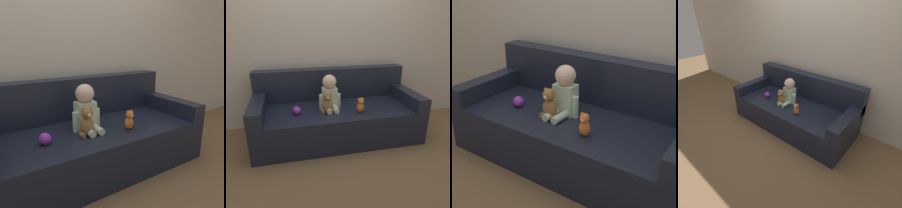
# 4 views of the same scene
# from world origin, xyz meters

# --- Properties ---
(ground_plane) EXTENTS (12.00, 12.00, 0.00)m
(ground_plane) POSITION_xyz_m (0.00, 0.00, 0.00)
(ground_plane) COLOR brown
(wall_back) EXTENTS (8.00, 0.05, 2.60)m
(wall_back) POSITION_xyz_m (0.00, 0.54, 1.30)
(wall_back) COLOR beige
(wall_back) RESTS_ON ground_plane
(couch) EXTENTS (2.05, 0.91, 0.84)m
(couch) POSITION_xyz_m (0.00, 0.06, 0.29)
(couch) COLOR black
(couch) RESTS_ON ground_plane
(person_baby) EXTENTS (0.27, 0.31, 0.42)m
(person_baby) POSITION_xyz_m (-0.09, -0.01, 0.61)
(person_baby) COLOR silver
(person_baby) RESTS_ON couch
(teddy_bear_brown) EXTENTS (0.15, 0.12, 0.26)m
(teddy_bear_brown) POSITION_xyz_m (-0.15, -0.14, 0.53)
(teddy_bear_brown) COLOR olive
(teddy_bear_brown) RESTS_ON couch
(plush_toy_side) EXTENTS (0.09, 0.08, 0.18)m
(plush_toy_side) POSITION_xyz_m (0.24, -0.23, 0.50)
(plush_toy_side) COLOR orange
(plush_toy_side) RESTS_ON couch
(toy_ball) EXTENTS (0.10, 0.10, 0.10)m
(toy_ball) POSITION_xyz_m (-0.50, -0.12, 0.46)
(toy_ball) COLOR purple
(toy_ball) RESTS_ON couch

